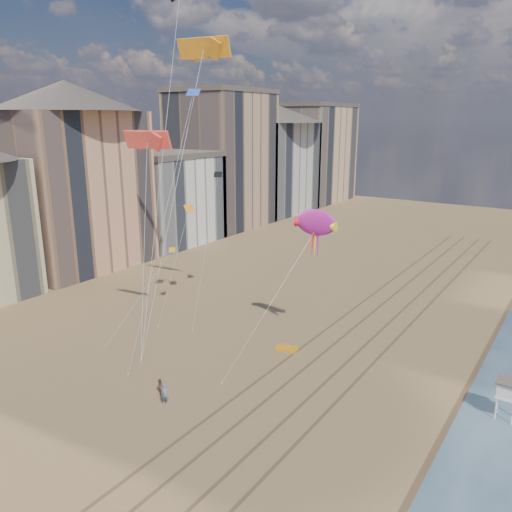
{
  "coord_description": "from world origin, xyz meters",
  "views": [
    {
      "loc": [
        21.42,
        -14.08,
        22.85
      ],
      "look_at": [
        -5.84,
        26.0,
        9.5
      ],
      "focal_mm": 35.0,
      "sensor_mm": 36.0,
      "label": 1
    }
  ],
  "objects_px": {
    "grounded_kite": "(287,348)",
    "kite_flyer_b": "(160,387)",
    "lifeguard_stand": "(508,390)",
    "show_kite": "(316,223)",
    "kite_flyer_a": "(165,394)"
  },
  "relations": [
    {
      "from": "show_kite",
      "to": "kite_flyer_b",
      "type": "distance_m",
      "value": 21.01
    },
    {
      "from": "lifeguard_stand",
      "to": "grounded_kite",
      "type": "height_order",
      "value": "lifeguard_stand"
    },
    {
      "from": "grounded_kite",
      "to": "kite_flyer_b",
      "type": "xyz_separation_m",
      "value": [
        -4.56,
        -13.57,
        0.61
      ]
    },
    {
      "from": "grounded_kite",
      "to": "kite_flyer_b",
      "type": "bearing_deg",
      "value": -119.72
    },
    {
      "from": "kite_flyer_a",
      "to": "kite_flyer_b",
      "type": "bearing_deg",
      "value": 123.49
    },
    {
      "from": "lifeguard_stand",
      "to": "kite_flyer_b",
      "type": "xyz_separation_m",
      "value": [
        -25.03,
        -12.77,
        -1.79
      ]
    },
    {
      "from": "lifeguard_stand",
      "to": "show_kite",
      "type": "height_order",
      "value": "show_kite"
    },
    {
      "from": "kite_flyer_a",
      "to": "kite_flyer_b",
      "type": "relative_size",
      "value": 1.3
    },
    {
      "from": "lifeguard_stand",
      "to": "show_kite",
      "type": "bearing_deg",
      "value": 170.8
    },
    {
      "from": "show_kite",
      "to": "kite_flyer_a",
      "type": "xyz_separation_m",
      "value": [
        -4.8,
        -16.66,
        -12.13
      ]
    },
    {
      "from": "grounded_kite",
      "to": "show_kite",
      "type": "relative_size",
      "value": 0.13
    },
    {
      "from": "show_kite",
      "to": "kite_flyer_b",
      "type": "height_order",
      "value": "show_kite"
    },
    {
      "from": "show_kite",
      "to": "grounded_kite",
      "type": "bearing_deg",
      "value": -126.65
    },
    {
      "from": "grounded_kite",
      "to": "show_kite",
      "type": "distance_m",
      "value": 13.26
    },
    {
      "from": "grounded_kite",
      "to": "lifeguard_stand",
      "type": "bearing_deg",
      "value": -13.39
    }
  ]
}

